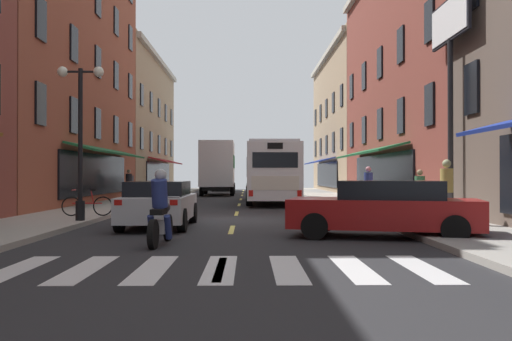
{
  "coord_description": "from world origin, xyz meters",
  "views": [
    {
      "loc": [
        0.45,
        -19.13,
        1.53
      ],
      "look_at": [
        0.85,
        8.72,
        1.75
      ],
      "focal_mm": 39.28,
      "sensor_mm": 36.0,
      "label": 1
    }
  ],
  "objects_px": {
    "transit_bus": "(270,172)",
    "sedan_far": "(223,184)",
    "pedestrian_far": "(420,192)",
    "street_lamp_twin": "(80,135)",
    "bicycle_near": "(87,205)",
    "pedestrian_rear": "(447,190)",
    "sedan_mid": "(159,204)",
    "pedestrian_mid": "(368,187)",
    "pedestrian_near": "(129,183)",
    "motorcycle_rider": "(161,213)",
    "billboard_sign": "(450,48)",
    "box_truck": "(218,168)",
    "sedan_near": "(385,208)"
  },
  "relations": [
    {
      "from": "box_truck",
      "to": "motorcycle_rider",
      "type": "distance_m",
      "value": 29.96
    },
    {
      "from": "sedan_mid",
      "to": "pedestrian_far",
      "type": "relative_size",
      "value": 2.75
    },
    {
      "from": "billboard_sign",
      "to": "sedan_far",
      "type": "bearing_deg",
      "value": 104.22
    },
    {
      "from": "billboard_sign",
      "to": "street_lamp_twin",
      "type": "relative_size",
      "value": 1.52
    },
    {
      "from": "transit_bus",
      "to": "sedan_near",
      "type": "xyz_separation_m",
      "value": [
        2.13,
        -17.71,
        -0.97
      ]
    },
    {
      "from": "billboard_sign",
      "to": "pedestrian_mid",
      "type": "xyz_separation_m",
      "value": [
        -1.62,
        4.95,
        -4.65
      ]
    },
    {
      "from": "sedan_far",
      "to": "street_lamp_twin",
      "type": "bearing_deg",
      "value": -94.35
    },
    {
      "from": "pedestrian_mid",
      "to": "transit_bus",
      "type": "bearing_deg",
      "value": 141.09
    },
    {
      "from": "sedan_far",
      "to": "pedestrian_rear",
      "type": "bearing_deg",
      "value": -77.97
    },
    {
      "from": "sedan_far",
      "to": "bicycle_near",
      "type": "relative_size",
      "value": 2.78
    },
    {
      "from": "sedan_mid",
      "to": "sedan_far",
      "type": "distance_m",
      "value": 37.09
    },
    {
      "from": "bicycle_near",
      "to": "pedestrian_rear",
      "type": "distance_m",
      "value": 11.55
    },
    {
      "from": "box_truck",
      "to": "bicycle_near",
      "type": "height_order",
      "value": "box_truck"
    },
    {
      "from": "bicycle_near",
      "to": "pedestrian_far",
      "type": "relative_size",
      "value": 1.08
    },
    {
      "from": "pedestrian_rear",
      "to": "sedan_mid",
      "type": "bearing_deg",
      "value": 169.52
    },
    {
      "from": "pedestrian_far",
      "to": "sedan_far",
      "type": "bearing_deg",
      "value": -119.33
    },
    {
      "from": "sedan_mid",
      "to": "bicycle_near",
      "type": "distance_m",
      "value": 3.88
    },
    {
      "from": "sedan_near",
      "to": "bicycle_near",
      "type": "relative_size",
      "value": 2.84
    },
    {
      "from": "pedestrian_near",
      "to": "pedestrian_rear",
      "type": "bearing_deg",
      "value": 146.03
    },
    {
      "from": "transit_bus",
      "to": "sedan_far",
      "type": "height_order",
      "value": "transit_bus"
    },
    {
      "from": "transit_bus",
      "to": "sedan_far",
      "type": "distance_m",
      "value": 22.45
    },
    {
      "from": "pedestrian_mid",
      "to": "street_lamp_twin",
      "type": "distance_m",
      "value": 11.84
    },
    {
      "from": "transit_bus",
      "to": "sedan_mid",
      "type": "relative_size",
      "value": 2.84
    },
    {
      "from": "transit_bus",
      "to": "pedestrian_near",
      "type": "relative_size",
      "value": 7.25
    },
    {
      "from": "motorcycle_rider",
      "to": "sedan_near",
      "type": "bearing_deg",
      "value": 14.81
    },
    {
      "from": "transit_bus",
      "to": "box_truck",
      "type": "relative_size",
      "value": 1.58
    },
    {
      "from": "pedestrian_mid",
      "to": "pedestrian_far",
      "type": "relative_size",
      "value": 1.1
    },
    {
      "from": "box_truck",
      "to": "sedan_far",
      "type": "bearing_deg",
      "value": 90.52
    },
    {
      "from": "pedestrian_near",
      "to": "box_truck",
      "type": "bearing_deg",
      "value": -96.75
    },
    {
      "from": "sedan_near",
      "to": "billboard_sign",
      "type": "bearing_deg",
      "value": 54.15
    },
    {
      "from": "motorcycle_rider",
      "to": "pedestrian_rear",
      "type": "distance_m",
      "value": 8.39
    },
    {
      "from": "transit_bus",
      "to": "pedestrian_rear",
      "type": "distance_m",
      "value": 16.12
    },
    {
      "from": "box_truck",
      "to": "pedestrian_mid",
      "type": "height_order",
      "value": "box_truck"
    },
    {
      "from": "motorcycle_rider",
      "to": "street_lamp_twin",
      "type": "relative_size",
      "value": 0.44
    },
    {
      "from": "billboard_sign",
      "to": "bicycle_near",
      "type": "distance_m",
      "value": 13.13
    },
    {
      "from": "pedestrian_near",
      "to": "pedestrian_rear",
      "type": "height_order",
      "value": "pedestrian_rear"
    },
    {
      "from": "sedan_near",
      "to": "pedestrian_rear",
      "type": "height_order",
      "value": "pedestrian_rear"
    },
    {
      "from": "sedan_near",
      "to": "bicycle_near",
      "type": "xyz_separation_m",
      "value": [
        -8.79,
        5.38,
        -0.21
      ]
    },
    {
      "from": "bicycle_near",
      "to": "billboard_sign",
      "type": "bearing_deg",
      "value": -4.24
    },
    {
      "from": "box_truck",
      "to": "pedestrian_mid",
      "type": "distance_m",
      "value": 20.45
    },
    {
      "from": "sedan_mid",
      "to": "street_lamp_twin",
      "type": "height_order",
      "value": "street_lamp_twin"
    },
    {
      "from": "billboard_sign",
      "to": "bicycle_near",
      "type": "relative_size",
      "value": 4.18
    },
    {
      "from": "pedestrian_rear",
      "to": "street_lamp_twin",
      "type": "height_order",
      "value": "street_lamp_twin"
    },
    {
      "from": "transit_bus",
      "to": "bicycle_near",
      "type": "relative_size",
      "value": 7.19
    },
    {
      "from": "pedestrian_far",
      "to": "street_lamp_twin",
      "type": "xyz_separation_m",
      "value": [
        -11.17,
        -2.44,
        1.82
      ]
    },
    {
      "from": "sedan_far",
      "to": "pedestrian_far",
      "type": "height_order",
      "value": "pedestrian_far"
    },
    {
      "from": "pedestrian_far",
      "to": "billboard_sign",
      "type": "bearing_deg",
      "value": 67.34
    },
    {
      "from": "box_truck",
      "to": "street_lamp_twin",
      "type": "bearing_deg",
      "value": -96.53
    },
    {
      "from": "billboard_sign",
      "to": "pedestrian_near",
      "type": "xyz_separation_m",
      "value": [
        -13.51,
        14.44,
        -4.64
      ]
    },
    {
      "from": "sedan_far",
      "to": "pedestrian_mid",
      "type": "distance_m",
      "value": 31.28
    }
  ]
}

